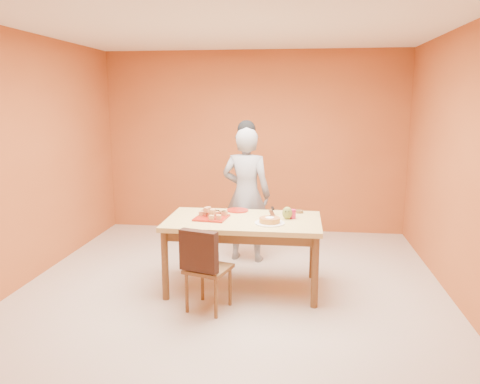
# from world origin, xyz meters

# --- Properties ---
(floor) EXTENTS (5.00, 5.00, 0.00)m
(floor) POSITION_xyz_m (0.00, 0.00, 0.00)
(floor) COLOR beige
(floor) RESTS_ON ground
(ceiling) EXTENTS (5.00, 5.00, 0.00)m
(ceiling) POSITION_xyz_m (0.00, 0.00, 2.70)
(ceiling) COLOR white
(ceiling) RESTS_ON wall_back
(wall_back) EXTENTS (4.50, 0.00, 4.50)m
(wall_back) POSITION_xyz_m (0.00, 2.50, 1.35)
(wall_back) COLOR #B35A29
(wall_back) RESTS_ON floor
(wall_left) EXTENTS (0.00, 5.00, 5.00)m
(wall_left) POSITION_xyz_m (-2.25, 0.00, 1.35)
(wall_left) COLOR #B35A29
(wall_left) RESTS_ON floor
(wall_right) EXTENTS (0.00, 5.00, 5.00)m
(wall_right) POSITION_xyz_m (2.25, 0.00, 1.35)
(wall_right) COLOR #B35A29
(wall_right) RESTS_ON floor
(dining_table) EXTENTS (1.60, 0.90, 0.76)m
(dining_table) POSITION_xyz_m (0.12, 0.18, 0.67)
(dining_table) COLOR #F2D97E
(dining_table) RESTS_ON floor
(dining_chair) EXTENTS (0.48, 0.54, 0.83)m
(dining_chair) POSITION_xyz_m (-0.15, -0.39, 0.43)
(dining_chair) COLOR brown
(dining_chair) RESTS_ON floor
(pastry_pile) EXTENTS (0.29, 0.29, 0.09)m
(pastry_pile) POSITION_xyz_m (-0.21, 0.15, 0.83)
(pastry_pile) COLOR tan
(pastry_pile) RESTS_ON pastry_platter
(person) EXTENTS (0.66, 0.49, 1.66)m
(person) POSITION_xyz_m (0.05, 1.09, 0.83)
(person) COLOR gray
(person) RESTS_ON floor
(pastry_platter) EXTENTS (0.36, 0.36, 0.02)m
(pastry_platter) POSITION_xyz_m (-0.21, 0.15, 0.77)
(pastry_platter) COLOR #9A180E
(pastry_platter) RESTS_ON dining_table
(red_dinner_plate) EXTENTS (0.29, 0.29, 0.01)m
(red_dinner_plate) POSITION_xyz_m (0.01, 0.53, 0.77)
(red_dinner_plate) COLOR #9A180E
(red_dinner_plate) RESTS_ON dining_table
(white_cake_plate) EXTENTS (0.39, 0.39, 0.01)m
(white_cake_plate) POSITION_xyz_m (0.40, 0.03, 0.77)
(white_cake_plate) COLOR white
(white_cake_plate) RESTS_ON dining_table
(sponge_cake) EXTENTS (0.23, 0.23, 0.05)m
(sponge_cake) POSITION_xyz_m (0.40, 0.03, 0.80)
(sponge_cake) COLOR gold
(sponge_cake) RESTS_ON white_cake_plate
(cake_server) EXTENTS (0.09, 0.24, 0.01)m
(cake_server) POSITION_xyz_m (0.41, 0.21, 0.83)
(cake_server) COLOR silver
(cake_server) RESTS_ON sponge_cake
(egg_ornament) EXTENTS (0.11, 0.09, 0.13)m
(egg_ornament) POSITION_xyz_m (0.57, 0.23, 0.83)
(egg_ornament) COLOR olive
(egg_ornament) RESTS_ON dining_table
(magenta_glass) EXTENTS (0.09, 0.09, 0.09)m
(magenta_glass) POSITION_xyz_m (0.63, 0.27, 0.81)
(magenta_glass) COLOR #C51D4D
(magenta_glass) RESTS_ON dining_table
(checker_tin) EXTENTS (0.12, 0.12, 0.03)m
(checker_tin) POSITION_xyz_m (0.70, 0.53, 0.77)
(checker_tin) COLOR #331D0E
(checker_tin) RESTS_ON dining_table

